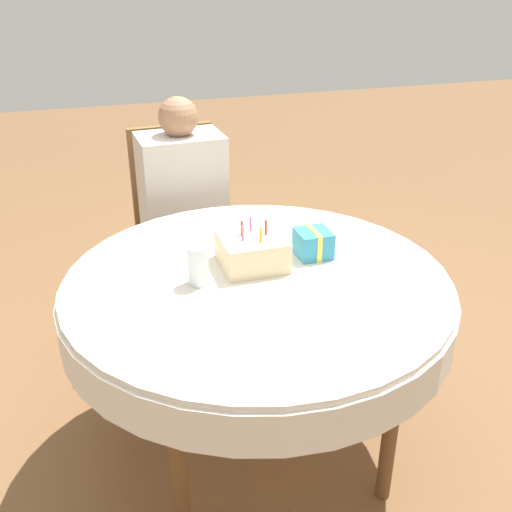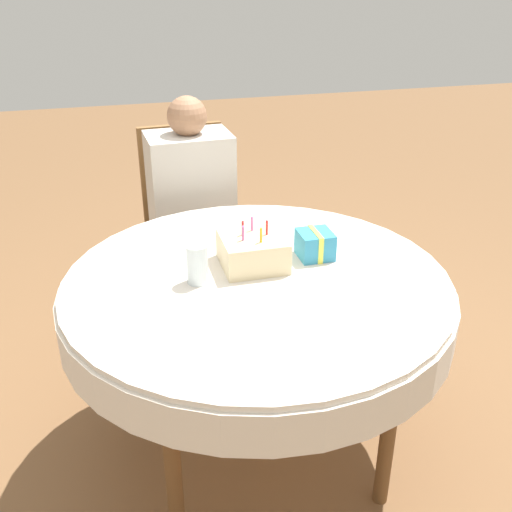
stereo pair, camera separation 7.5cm
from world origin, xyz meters
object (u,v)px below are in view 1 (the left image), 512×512
object	(u,v)px
chair	(181,225)
person	(184,199)
drinking_glass	(198,265)
gift_box	(313,243)
birthday_cake	(252,251)

from	to	relation	value
chair	person	distance (m)	0.20
drinking_glass	person	bearing A→B (deg)	82.02
person	gift_box	xyz separation A→B (m)	(0.30, -0.79, 0.10)
chair	drinking_glass	bearing A→B (deg)	-99.59
chair	birthday_cake	world-z (taller)	chair
chair	drinking_glass	xyz separation A→B (m)	(-0.12, -0.97, 0.29)
chair	person	size ratio (longest dim) A/B	0.85
birthday_cake	drinking_glass	bearing A→B (deg)	-160.57
person	chair	bearing A→B (deg)	90.00
gift_box	person	bearing A→B (deg)	110.73
person	birthday_cake	xyz separation A→B (m)	(0.08, -0.79, 0.10)
drinking_glass	gift_box	bearing A→B (deg)	10.08
person	gift_box	distance (m)	0.85
birthday_cake	chair	bearing A→B (deg)	95.22
person	gift_box	size ratio (longest dim) A/B	9.45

